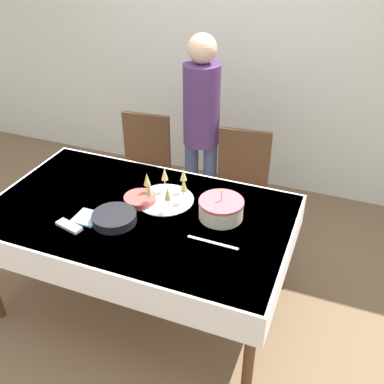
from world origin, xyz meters
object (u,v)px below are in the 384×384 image
plate_stack_dessert (140,199)px  dining_chair_far_right (240,187)px  dining_chair_far_left (143,168)px  champagne_tray (165,190)px  person_standing (201,120)px  plate_stack_main (114,218)px  birthday_cake (221,209)px

plate_stack_dessert → dining_chair_far_right: bearing=60.4°
dining_chair_far_left → dining_chair_far_right: (0.83, -0.00, 0.00)m
champagne_tray → plate_stack_dessert: size_ratio=1.83×
dining_chair_far_left → person_standing: size_ratio=0.59×
dining_chair_far_left → plate_stack_dessert: dining_chair_far_left is taller
dining_chair_far_right → person_standing: person_standing is taller
champagne_tray → plate_stack_main: champagne_tray is taller
dining_chair_far_right → champagne_tray: dining_chair_far_right is taller
birthday_cake → plate_stack_dessert: size_ratio=1.33×
dining_chair_far_left → champagne_tray: 0.94m
birthday_cake → person_standing: bearing=117.3°
plate_stack_dessert → champagne_tray: bearing=28.6°
dining_chair_far_left → dining_chair_far_right: 0.83m
dining_chair_far_right → plate_stack_main: 1.17m
birthday_cake → dining_chair_far_left: bearing=140.6°
plate_stack_main → person_standing: bearing=84.2°
champagne_tray → birthday_cake: bearing=-6.8°
plate_stack_main → dining_chair_far_left: bearing=108.3°
champagne_tray → plate_stack_main: size_ratio=1.40×
champagne_tray → person_standing: size_ratio=0.23×
plate_stack_dessert → birthday_cake: bearing=3.5°
dining_chair_far_left → plate_stack_dessert: 0.91m
dining_chair_far_left → dining_chair_far_right: size_ratio=1.00×
champagne_tray → person_standing: 0.85m
dining_chair_far_left → plate_stack_main: bearing=-71.7°
plate_stack_main → plate_stack_dessert: plate_stack_main is taller
person_standing → dining_chair_far_left: bearing=-163.8°
birthday_cake → plate_stack_dessert: 0.53m
dining_chair_far_left → dining_chair_far_right: same height
dining_chair_far_left → champagne_tray: size_ratio=2.59×
dining_chair_far_right → dining_chair_far_left: bearing=180.0°
birthday_cake → champagne_tray: size_ratio=0.73×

